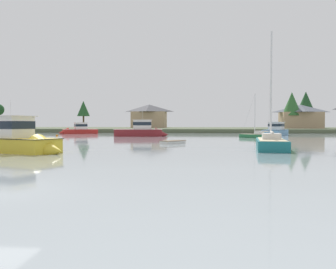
{
  "coord_description": "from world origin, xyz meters",
  "views": [
    {
      "loc": [
        7.49,
        -11.29,
        2.36
      ],
      "look_at": [
        2.98,
        31.38,
        1.01
      ],
      "focal_mm": 36.52,
      "sensor_mm": 36.0,
      "label": 1
    }
  ],
  "objects_px": {
    "dinghy_white": "(173,143)",
    "cruiser_maroon": "(144,132)",
    "cruiser_skyblue": "(277,132)",
    "cruiser_yellow": "(17,144)",
    "sailboat_green": "(257,137)",
    "cruiser_red": "(77,131)",
    "mooring_buoy_orange": "(57,136)",
    "sailboat_teal": "(271,146)"
  },
  "relations": [
    {
      "from": "cruiser_red",
      "to": "cruiser_maroon",
      "type": "xyz_separation_m",
      "value": [
        18.53,
        -14.2,
        0.14
      ]
    },
    {
      "from": "cruiser_red",
      "to": "sailboat_green",
      "type": "relative_size",
      "value": 1.15
    },
    {
      "from": "sailboat_green",
      "to": "cruiser_maroon",
      "type": "height_order",
      "value": "sailboat_green"
    },
    {
      "from": "mooring_buoy_orange",
      "to": "cruiser_yellow",
      "type": "bearing_deg",
      "value": -70.59
    },
    {
      "from": "sailboat_teal",
      "to": "cruiser_red",
      "type": "bearing_deg",
      "value": 128.65
    },
    {
      "from": "cruiser_maroon",
      "to": "mooring_buoy_orange",
      "type": "relative_size",
      "value": 20.95
    },
    {
      "from": "cruiser_red",
      "to": "dinghy_white",
      "type": "distance_m",
      "value": 45.87
    },
    {
      "from": "mooring_buoy_orange",
      "to": "sailboat_green",
      "type": "bearing_deg",
      "value": -7.46
    },
    {
      "from": "sailboat_green",
      "to": "cruiser_skyblue",
      "type": "bearing_deg",
      "value": 66.81
    },
    {
      "from": "sailboat_teal",
      "to": "cruiser_yellow",
      "type": "height_order",
      "value": "sailboat_teal"
    },
    {
      "from": "sailboat_green",
      "to": "mooring_buoy_orange",
      "type": "height_order",
      "value": "sailboat_green"
    },
    {
      "from": "cruiser_skyblue",
      "to": "cruiser_red",
      "type": "bearing_deg",
      "value": 172.89
    },
    {
      "from": "cruiser_skyblue",
      "to": "mooring_buoy_orange",
      "type": "height_order",
      "value": "cruiser_skyblue"
    },
    {
      "from": "cruiser_maroon",
      "to": "sailboat_teal",
      "type": "bearing_deg",
      "value": -60.42
    },
    {
      "from": "cruiser_skyblue",
      "to": "dinghy_white",
      "type": "bearing_deg",
      "value": -120.07
    },
    {
      "from": "cruiser_maroon",
      "to": "dinghy_white",
      "type": "bearing_deg",
      "value": -71.89
    },
    {
      "from": "sailboat_teal",
      "to": "cruiser_maroon",
      "type": "xyz_separation_m",
      "value": [
        -17.55,
        30.92,
        0.47
      ]
    },
    {
      "from": "cruiser_skyblue",
      "to": "dinghy_white",
      "type": "relative_size",
      "value": 2.99
    },
    {
      "from": "cruiser_skyblue",
      "to": "cruiser_maroon",
      "type": "bearing_deg",
      "value": -161.8
    },
    {
      "from": "cruiser_skyblue",
      "to": "cruiser_yellow",
      "type": "bearing_deg",
      "value": -123.76
    },
    {
      "from": "cruiser_skyblue",
      "to": "cruiser_maroon",
      "type": "xyz_separation_m",
      "value": [
        -26.23,
        -8.62,
        0.16
      ]
    },
    {
      "from": "cruiser_yellow",
      "to": "cruiser_maroon",
      "type": "distance_m",
      "value": 36.98
    },
    {
      "from": "cruiser_yellow",
      "to": "cruiser_maroon",
      "type": "relative_size",
      "value": 1.05
    },
    {
      "from": "cruiser_red",
      "to": "cruiser_yellow",
      "type": "bearing_deg",
      "value": -74.18
    },
    {
      "from": "dinghy_white",
      "to": "mooring_buoy_orange",
      "type": "distance_m",
      "value": 33.47
    },
    {
      "from": "cruiser_yellow",
      "to": "cruiser_skyblue",
      "type": "bearing_deg",
      "value": 56.24
    },
    {
      "from": "dinghy_white",
      "to": "mooring_buoy_orange",
      "type": "xyz_separation_m",
      "value": [
        -24.49,
        22.82,
        -0.05
      ]
    },
    {
      "from": "dinghy_white",
      "to": "cruiser_skyblue",
      "type": "bearing_deg",
      "value": 59.93
    },
    {
      "from": "cruiser_skyblue",
      "to": "cruiser_maroon",
      "type": "height_order",
      "value": "cruiser_maroon"
    },
    {
      "from": "cruiser_skyblue",
      "to": "dinghy_white",
      "type": "distance_m",
      "value": 37.06
    },
    {
      "from": "cruiser_skyblue",
      "to": "mooring_buoy_orange",
      "type": "xyz_separation_m",
      "value": [
        -43.05,
        -9.24,
        -0.49
      ]
    },
    {
      "from": "cruiser_yellow",
      "to": "mooring_buoy_orange",
      "type": "height_order",
      "value": "cruiser_yellow"
    },
    {
      "from": "dinghy_white",
      "to": "sailboat_teal",
      "type": "bearing_deg",
      "value": -37.09
    },
    {
      "from": "sailboat_green",
      "to": "cruiser_maroon",
      "type": "relative_size",
      "value": 0.75
    },
    {
      "from": "dinghy_white",
      "to": "cruiser_maroon",
      "type": "xyz_separation_m",
      "value": [
        -7.67,
        23.44,
        0.6
      ]
    },
    {
      "from": "dinghy_white",
      "to": "cruiser_red",
      "type": "bearing_deg",
      "value": 124.83
    },
    {
      "from": "sailboat_green",
      "to": "cruiser_maroon",
      "type": "distance_m",
      "value": 20.93
    },
    {
      "from": "cruiser_yellow",
      "to": "dinghy_white",
      "type": "height_order",
      "value": "cruiser_yellow"
    },
    {
      "from": "sailboat_teal",
      "to": "sailboat_green",
      "type": "distance_m",
      "value": 25.59
    },
    {
      "from": "cruiser_yellow",
      "to": "dinghy_white",
      "type": "relative_size",
      "value": 3.03
    },
    {
      "from": "sailboat_green",
      "to": "mooring_buoy_orange",
      "type": "xyz_separation_m",
      "value": [
        -37.02,
        4.84,
        -0.1
      ]
    },
    {
      "from": "cruiser_red",
      "to": "mooring_buoy_orange",
      "type": "xyz_separation_m",
      "value": [
        1.71,
        -14.82,
        -0.51
      ]
    }
  ]
}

